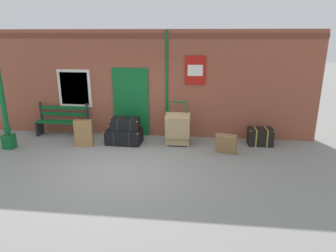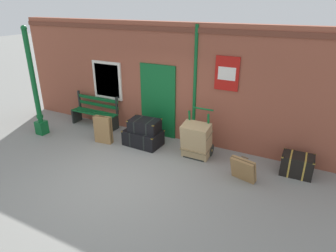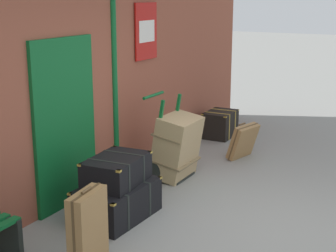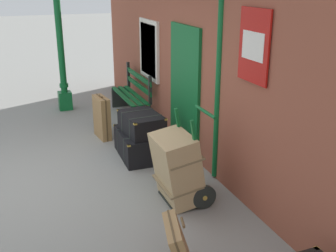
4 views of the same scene
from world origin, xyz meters
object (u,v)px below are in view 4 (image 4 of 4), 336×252
Objects in this scene: platform_bench at (132,96)px; steamer_trunk_middle at (142,123)px; large_brown_trunk at (177,168)px; suitcase_slate at (180,248)px; suitcase_olive at (102,117)px; porters_trolley at (189,179)px; steamer_trunk_base at (140,144)px; lamp_post at (61,56)px.

steamer_trunk_middle is at bearing -12.61° from platform_bench.
suitcase_slate is at bearing -21.36° from large_brown_trunk.
porters_trolley is at bearing 12.30° from suitcase_olive.
large_brown_trunk is (3.65, -0.48, 0.03)m from platform_bench.
suitcase_slate reaches higher than steamer_trunk_base.
lamp_post is 1.94× the size of platform_bench.
porters_trolley is at bearing 152.50° from suitcase_slate.
porters_trolley is 0.26m from large_brown_trunk.
suitcase_slate is at bearing -11.39° from platform_bench.
lamp_post is 3.01× the size of steamer_trunk_base.
lamp_post is 3.67× the size of steamer_trunk_middle.
platform_bench reaches higher than large_brown_trunk.
porters_trolley is (3.65, -0.31, -0.17)m from platform_bench.
suitcase_olive is at bearing -171.33° from large_brown_trunk.
platform_bench is at bearing 168.61° from suitcase_slate.
lamp_post is 1.78m from platform_bench.
steamer_trunk_base is 2.94m from suitcase_slate.
steamer_trunk_base is (3.09, 0.77, -0.98)m from lamp_post.
suitcase_olive is 3.96m from suitcase_slate.
lamp_post reaches higher than suitcase_olive.
lamp_post is at bearing -170.40° from large_brown_trunk.
large_brown_trunk reaches higher than steamer_trunk_base.
porters_trolley is at bearing 90.00° from large_brown_trunk.
porters_trolley reaches higher than platform_bench.
platform_bench is 1.35m from suitcase_olive.
suitcase_slate is at bearing -27.50° from porters_trolley.
steamer_trunk_middle reaches higher than suitcase_slate.
large_brown_trunk is at bearing -7.54° from platform_bench.
large_brown_trunk is (1.56, 0.02, 0.26)m from steamer_trunk_base.
large_brown_trunk is 1.44m from suitcase_slate.
platform_bench is at bearing 175.14° from porters_trolley.
porters_trolley is 2.69m from suitcase_olive.
porters_trolley is 2.01× the size of suitcase_slate.
platform_bench is 1.98× the size of suitcase_olive.
lamp_post is 3.30× the size of large_brown_trunk.
suitcase_slate is (2.89, -0.50, 0.07)m from steamer_trunk_base.
lamp_post is 4.84m from porters_trolley.
large_brown_trunk is at bearing -90.00° from porters_trolley.
platform_bench is 3.68m from large_brown_trunk.
large_brown_trunk is 1.16× the size of suitcase_olive.
platform_bench is 1.89× the size of steamer_trunk_middle.
steamer_trunk_middle is (2.13, -0.48, 0.14)m from platform_bench.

